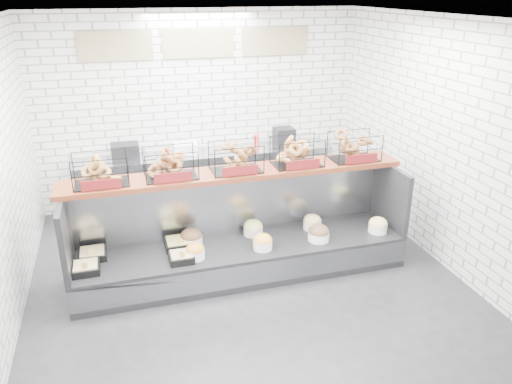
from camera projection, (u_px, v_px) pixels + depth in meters
name	position (u px, v px, depth m)	size (l,w,h in m)	color
ground	(248.00, 284.00, 5.94)	(5.50, 5.50, 0.00)	black
room_shell	(233.00, 103.00, 5.68)	(5.02, 5.51, 3.01)	white
display_case	(241.00, 247.00, 6.12)	(4.00, 0.90, 1.20)	black
bagel_shelf	(236.00, 160.00, 5.86)	(4.10, 0.50, 0.40)	#4D1E10
prep_counter	(207.00, 178.00, 7.91)	(4.00, 0.60, 1.20)	#93969B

